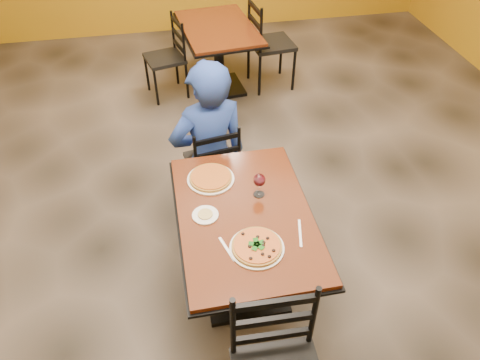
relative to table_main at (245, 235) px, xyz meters
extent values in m
cube|color=black|center=(0.00, 0.50, -0.56)|extent=(7.00, 8.00, 0.01)
cube|color=#60280F|center=(0.00, 0.00, 0.18)|extent=(0.80, 1.20, 0.03)
cube|color=black|center=(0.00, 0.00, 0.15)|extent=(0.83, 1.23, 0.02)
cylinder|color=black|center=(0.00, 0.00, -0.19)|extent=(0.12, 0.12, 0.66)
cube|color=black|center=(0.00, 0.00, -0.54)|extent=(0.55, 0.55, 0.04)
cube|color=#60280F|center=(0.26, 2.75, 0.18)|extent=(0.85, 1.18, 0.03)
cube|color=black|center=(0.26, 2.75, 0.16)|extent=(0.88, 1.21, 0.02)
cylinder|color=black|center=(0.26, 2.75, -0.19)|extent=(0.11, 0.11, 0.66)
cube|color=black|center=(0.26, 2.75, -0.54)|extent=(0.56, 0.56, 0.04)
imported|color=#1C469C|center=(-0.09, 0.96, 0.09)|extent=(0.71, 0.54, 1.29)
cylinder|color=white|center=(0.01, -0.27, 0.20)|extent=(0.31, 0.31, 0.01)
cylinder|color=maroon|center=(0.01, -0.27, 0.21)|extent=(0.28, 0.28, 0.02)
cylinder|color=white|center=(-0.16, 0.35, 0.20)|extent=(0.31, 0.31, 0.01)
cylinder|color=orange|center=(-0.16, 0.35, 0.21)|extent=(0.28, 0.28, 0.02)
cylinder|color=white|center=(-0.24, 0.03, 0.20)|extent=(0.16, 0.16, 0.01)
cylinder|color=tan|center=(-0.24, 0.03, 0.21)|extent=(0.09, 0.09, 0.01)
cube|color=silver|center=(-0.15, -0.25, 0.20)|extent=(0.07, 0.19, 0.00)
cube|color=silver|center=(0.28, -0.21, 0.20)|extent=(0.06, 0.21, 0.00)
camera|label=1|loc=(-0.39, -1.86, 2.17)|focal=33.83mm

